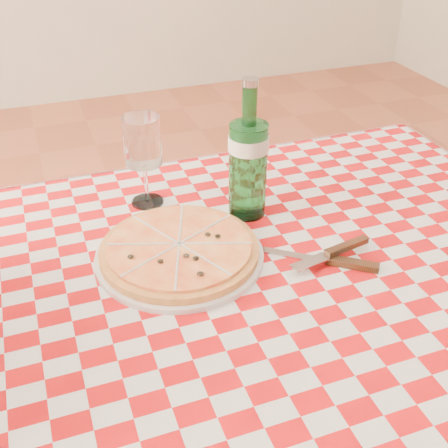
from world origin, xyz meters
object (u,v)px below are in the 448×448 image
object	(u,v)px
dining_table	(245,308)
water_bottle	(248,150)
pizza_plate	(179,249)
wine_glass	(144,162)

from	to	relation	value
dining_table	water_bottle	size ratio (longest dim) A/B	4.22
pizza_plate	wine_glass	world-z (taller)	wine_glass
water_bottle	wine_glass	distance (m)	0.22
pizza_plate	water_bottle	xyz separation A→B (m)	(0.18, 0.10, 0.12)
dining_table	water_bottle	xyz separation A→B (m)	(0.07, 0.17, 0.24)
water_bottle	wine_glass	bearing A→B (deg)	149.48
wine_glass	water_bottle	bearing A→B (deg)	-30.52
wine_glass	pizza_plate	bearing A→B (deg)	-87.57
dining_table	wine_glass	size ratio (longest dim) A/B	6.19
pizza_plate	wine_glass	bearing A→B (deg)	92.43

